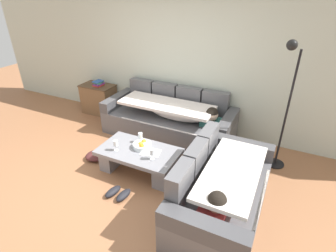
{
  "coord_description": "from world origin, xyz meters",
  "views": [
    {
      "loc": [
        2.03,
        -2.36,
        2.58
      ],
      "look_at": [
        0.39,
        1.02,
        0.55
      ],
      "focal_mm": 28.54,
      "sensor_mm": 36.0,
      "label": 1
    }
  ],
  "objects": [
    {
      "name": "open_magazine",
      "position": [
        0.38,
        0.45,
        0.39
      ],
      "size": [
        0.32,
        0.27,
        0.01
      ],
      "primitive_type": "cube",
      "rotation": [
        0.0,
        0.0,
        0.22
      ],
      "color": "white",
      "rests_on": "coffee_table"
    },
    {
      "name": "fruit_bowl",
      "position": [
        0.2,
        0.51,
        0.42
      ],
      "size": [
        0.28,
        0.28,
        0.1
      ],
      "color": "silver",
      "rests_on": "coffee_table"
    },
    {
      "name": "pair_of_shoes",
      "position": [
        0.22,
        -0.18,
        0.04
      ],
      "size": [
        0.32,
        0.29,
        0.09
      ],
      "color": "black",
      "rests_on": "ground_plane"
    },
    {
      "name": "ground_plane",
      "position": [
        0.0,
        0.0,
        0.0
      ],
      "size": [
        14.0,
        14.0,
        0.0
      ],
      "primitive_type": "plane",
      "color": "#96613F"
    },
    {
      "name": "crumpled_garment",
      "position": [
        -0.6,
        0.41,
        0.06
      ],
      "size": [
        0.51,
        0.51,
        0.12
      ],
      "primitive_type": "ellipsoid",
      "rotation": [
        0.0,
        0.0,
        0.74
      ],
      "color": "#4C2323",
      "rests_on": "ground_plane"
    },
    {
      "name": "back_wall",
      "position": [
        0.0,
        2.15,
        1.35
      ],
      "size": [
        9.0,
        0.1,
        2.7
      ],
      "primitive_type": "cube",
      "color": "beige",
      "rests_on": "ground_plane"
    },
    {
      "name": "book_stack_on_cabinet",
      "position": [
        -1.65,
        1.84,
        0.69
      ],
      "size": [
        0.19,
        0.23,
        0.11
      ],
      "color": "red",
      "rests_on": "side_cabinet"
    },
    {
      "name": "wine_glass_far_back",
      "position": [
        0.1,
        0.63,
        0.5
      ],
      "size": [
        0.07,
        0.07,
        0.17
      ],
      "color": "silver",
      "rests_on": "coffee_table"
    },
    {
      "name": "coffee_table",
      "position": [
        0.19,
        0.43,
        0.24
      ],
      "size": [
        1.2,
        0.68,
        0.38
      ],
      "color": "gray",
      "rests_on": "ground_plane"
    },
    {
      "name": "wine_glass_near_left",
      "position": [
        -0.11,
        0.28,
        0.5
      ],
      "size": [
        0.07,
        0.07,
        0.17
      ],
      "color": "silver",
      "rests_on": "coffee_table"
    },
    {
      "name": "couch_near_window",
      "position": [
        1.54,
        0.16,
        0.33
      ],
      "size": [
        0.92,
        1.78,
        0.88
      ],
      "rotation": [
        0.0,
        0.0,
        1.57
      ],
      "color": "#58585C",
      "rests_on": "ground_plane"
    },
    {
      "name": "floor_lamp",
      "position": [
        2.0,
        1.48,
        1.12
      ],
      "size": [
        0.33,
        0.31,
        1.95
      ],
      "color": "black",
      "rests_on": "ground_plane"
    },
    {
      "name": "couch_along_wall",
      "position": [
        0.15,
        1.62,
        0.33
      ],
      "size": [
        2.39,
        0.92,
        0.88
      ],
      "color": "#58585C",
      "rests_on": "ground_plane"
    },
    {
      "name": "side_cabinet",
      "position": [
        -1.7,
        1.85,
        0.32
      ],
      "size": [
        0.72,
        0.44,
        0.64
      ],
      "color": "brown",
      "rests_on": "ground_plane"
    },
    {
      "name": "wine_glass_near_right",
      "position": [
        0.48,
        0.32,
        0.5
      ],
      "size": [
        0.07,
        0.07,
        0.17
      ],
      "color": "silver",
      "rests_on": "coffee_table"
    }
  ]
}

